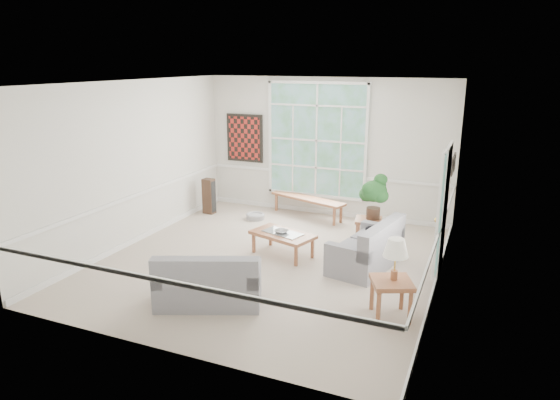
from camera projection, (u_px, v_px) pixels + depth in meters
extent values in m
cube|color=#B1A090|center=(270.00, 261.00, 8.59)|extent=(5.50, 6.00, 0.01)
cube|color=white|center=(269.00, 82.00, 7.78)|extent=(5.50, 6.00, 0.02)
cube|color=silver|center=(326.00, 148.00, 10.84)|extent=(5.50, 0.02, 3.00)
cube|color=silver|center=(160.00, 232.00, 5.52)|extent=(5.50, 0.02, 3.00)
cube|color=silver|center=(134.00, 163.00, 9.21)|extent=(0.02, 6.00, 3.00)
cube|color=silver|center=(444.00, 193.00, 7.15)|extent=(0.02, 6.00, 3.00)
cube|color=white|center=(317.00, 140.00, 10.84)|extent=(2.30, 0.08, 2.40)
cube|color=white|center=(443.00, 211.00, 7.82)|extent=(0.08, 0.90, 2.10)
cube|color=white|center=(439.00, 216.00, 7.24)|extent=(0.08, 0.26, 1.90)
cube|color=#5C1813|center=(245.00, 138.00, 11.50)|extent=(0.90, 0.06, 1.10)
cube|color=black|center=(452.00, 166.00, 8.71)|extent=(0.04, 0.26, 0.32)
cube|color=black|center=(454.00, 162.00, 9.06)|extent=(0.04, 0.26, 0.32)
cube|color=gray|center=(366.00, 244.00, 8.25)|extent=(1.05, 1.61, 0.80)
cube|color=gray|center=(209.00, 277.00, 7.01)|extent=(1.63, 1.25, 0.79)
cube|color=#975939|center=(283.00, 244.00, 8.80)|extent=(1.23, 0.90, 0.41)
imported|color=#939397|center=(281.00, 231.00, 8.72)|extent=(0.37, 0.37, 0.07)
cube|color=#975939|center=(307.00, 207.00, 10.99)|extent=(1.85, 0.93, 0.43)
cube|color=#975939|center=(368.00, 231.00, 9.35)|extent=(0.56, 0.56, 0.48)
cube|color=#975939|center=(391.00, 298.00, 6.66)|extent=(0.68, 0.68, 0.53)
cylinder|color=gray|center=(255.00, 216.00, 10.85)|extent=(0.55, 0.55, 0.12)
cube|color=#3D281B|center=(209.00, 196.00, 11.17)|extent=(0.26, 0.21, 0.79)
ellipsoid|color=black|center=(375.00, 230.00, 8.69)|extent=(0.34, 0.24, 0.16)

